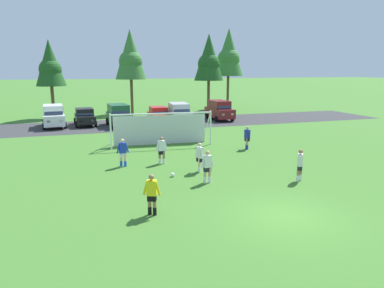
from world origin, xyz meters
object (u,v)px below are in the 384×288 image
at_px(soccer_goal, 161,128).
at_px(parked_car_slot_right, 219,110).
at_px(player_midfield_center, 123,153).
at_px(parked_car_slot_far_left, 54,116).
at_px(parked_car_slot_center_left, 119,115).
at_px(soccer_ball, 173,175).
at_px(player_winger_right, 247,138).
at_px(player_trailing_back, 207,167).
at_px(parked_car_slot_left, 85,117).
at_px(parked_car_slot_center, 159,115).
at_px(parked_car_slot_center_right, 179,113).
at_px(referee, 152,195).
at_px(player_winger_left, 199,157).
at_px(player_defender_far, 300,165).
at_px(player_striker_near, 162,150).

height_order(soccer_goal, parked_car_slot_right, soccer_goal).
distance_m(player_midfield_center, parked_car_slot_far_left, 17.38).
distance_m(soccer_goal, parked_car_slot_center_left, 10.28).
height_order(soccer_ball, player_winger_right, player_winger_right).
relative_size(player_winger_right, player_trailing_back, 1.00).
bearing_deg(player_midfield_center, parked_car_slot_left, 95.94).
xyz_separation_m(player_midfield_center, parked_car_slot_left, (-1.76, 16.87, 0.05)).
height_order(player_trailing_back, parked_car_slot_center, parked_car_slot_center).
relative_size(parked_car_slot_center, parked_car_slot_center_right, 0.90).
bearing_deg(parked_car_slot_center_right, referee, -108.42).
relative_size(soccer_goal, parked_car_slot_center_left, 1.60).
distance_m(player_midfield_center, player_winger_right, 9.16).
distance_m(referee, player_winger_right, 12.81).
bearing_deg(player_winger_left, soccer_ball, -165.17).
distance_m(player_defender_far, player_trailing_back, 4.69).
distance_m(player_striker_near, player_winger_right, 6.96).
bearing_deg(soccer_goal, player_winger_right, -31.68).
bearing_deg(referee, player_striker_near, 74.12).
distance_m(referee, parked_car_slot_center, 24.07).
height_order(player_midfield_center, parked_car_slot_center_left, parked_car_slot_center_left).
distance_m(referee, player_midfield_center, 7.44).
distance_m(player_defender_far, parked_car_slot_center_left, 21.94).
bearing_deg(player_winger_right, parked_car_slot_far_left, 132.60).
relative_size(player_defender_far, parked_car_slot_center_left, 0.35).
bearing_deg(player_midfield_center, parked_car_slot_center, 70.41).
relative_size(soccer_ball, parked_car_slot_left, 0.05).
relative_size(player_midfield_center, parked_car_slot_center_right, 0.35).
bearing_deg(parked_car_slot_left, soccer_ball, -78.60).
bearing_deg(player_defender_far, player_trailing_back, 165.49).
bearing_deg(parked_car_slot_center_right, parked_car_slot_left, 167.58).
height_order(player_striker_near, parked_car_slot_center_right, parked_car_slot_center_right).
xyz_separation_m(player_trailing_back, parked_car_slot_right, (9.18, 20.85, 0.29)).
height_order(soccer_ball, player_trailing_back, player_trailing_back).
bearing_deg(player_defender_far, player_midfield_center, 145.96).
relative_size(player_midfield_center, parked_car_slot_center, 0.39).
bearing_deg(player_winger_right, player_midfield_center, -167.98).
distance_m(player_midfield_center, parked_car_slot_right, 20.89).
xyz_separation_m(player_winger_right, parked_car_slot_center_right, (-1.35, 12.90, 0.29)).
xyz_separation_m(parked_car_slot_center_right, parked_car_slot_right, (5.20, 1.69, 0.00)).
relative_size(referee, player_striker_near, 1.00).
bearing_deg(player_winger_left, parked_car_slot_far_left, 114.05).
bearing_deg(player_midfield_center, player_striker_near, -2.14).
relative_size(player_midfield_center, parked_car_slot_left, 0.38).
height_order(parked_car_slot_far_left, parked_car_slot_center_right, same).
distance_m(soccer_goal, player_trailing_back, 9.65).
distance_m(soccer_ball, parked_car_slot_center_right, 18.51).
xyz_separation_m(player_defender_far, player_winger_left, (-4.30, 3.09, 0.00)).
distance_m(soccer_goal, parked_car_slot_right, 14.59).
relative_size(referee, player_midfield_center, 1.00).
height_order(parked_car_slot_center_left, parked_car_slot_right, same).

